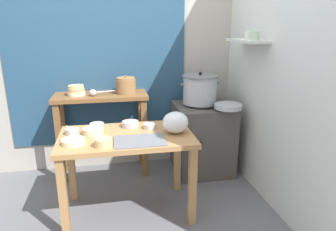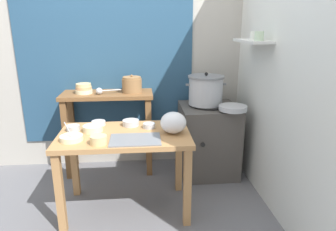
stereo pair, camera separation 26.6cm
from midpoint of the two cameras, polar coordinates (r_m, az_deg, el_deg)
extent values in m
plane|color=slate|center=(2.85, -6.42, -17.53)|extent=(9.00, 9.00, 0.00)
cube|color=#B2ADA3|center=(3.47, -5.11, 11.74)|extent=(4.40, 0.10, 2.60)
cube|color=navy|center=(3.41, -9.43, 12.35)|extent=(1.90, 0.02, 2.10)
cube|color=silver|center=(2.89, 22.15, 9.59)|extent=(0.10, 3.20, 2.60)
cube|color=silver|center=(2.99, 18.10, 13.09)|extent=(0.20, 0.56, 0.02)
cylinder|color=#B7D1AD|center=(2.85, 19.41, 13.87)|extent=(0.08, 0.08, 0.08)
cylinder|color=silver|center=(2.96, 18.41, 14.01)|extent=(0.07, 0.07, 0.08)
cube|color=#B27F4C|center=(2.57, -5.25, -3.79)|extent=(1.10, 0.66, 0.04)
cube|color=#B27F4C|center=(2.53, -16.76, -13.91)|extent=(0.06, 0.06, 0.68)
cube|color=#B27F4C|center=(2.52, 6.75, -13.35)|extent=(0.06, 0.06, 0.68)
cube|color=#B27F4C|center=(3.01, -14.72, -8.53)|extent=(0.06, 0.06, 0.68)
cube|color=#B27F4C|center=(3.01, 4.59, -8.05)|extent=(0.06, 0.06, 0.68)
cube|color=brown|center=(3.27, -9.06, 3.85)|extent=(0.96, 0.40, 0.04)
cube|color=brown|center=(3.32, -16.31, -4.59)|extent=(0.06, 0.06, 0.86)
cube|color=brown|center=(3.26, -1.28, -4.28)|extent=(0.06, 0.06, 0.86)
cube|color=brown|center=(3.59, -15.44, -2.86)|extent=(0.06, 0.06, 0.86)
cube|color=brown|center=(3.54, -1.61, -2.54)|extent=(0.06, 0.06, 0.86)
cube|color=#4C4742|center=(3.40, 9.73, -4.53)|extent=(0.60, 0.60, 0.76)
cylinder|color=black|center=(3.28, 10.07, 1.83)|extent=(0.36, 0.36, 0.02)
cylinder|color=black|center=(3.07, 9.05, -5.46)|extent=(0.04, 0.02, 0.04)
cylinder|color=#B7BABF|center=(3.25, 9.43, 4.52)|extent=(0.35, 0.35, 0.29)
cylinder|color=slate|center=(3.22, 9.56, 7.17)|extent=(0.38, 0.38, 0.02)
sphere|color=black|center=(3.22, 9.58, 7.66)|extent=(0.04, 0.04, 0.04)
cube|color=slate|center=(3.19, 6.08, 5.74)|extent=(0.04, 0.02, 0.02)
cube|color=slate|center=(3.29, 12.80, 5.74)|extent=(0.04, 0.02, 0.02)
cylinder|color=olive|center=(3.25, -4.44, 5.59)|extent=(0.21, 0.21, 0.15)
cylinder|color=olive|center=(3.23, -4.47, 7.05)|extent=(0.19, 0.19, 0.02)
sphere|color=olive|center=(3.23, -4.48, 7.43)|extent=(0.02, 0.02, 0.02)
cylinder|color=beige|center=(3.29, -13.27, 4.39)|extent=(0.18, 0.18, 0.04)
cylinder|color=tan|center=(3.28, -13.31, 5.01)|extent=(0.17, 0.17, 0.03)
cylinder|color=#E5C684|center=(3.27, -13.35, 5.55)|extent=(0.16, 0.16, 0.03)
sphere|color=#B7BABF|center=(3.20, -10.47, 4.50)|extent=(0.07, 0.07, 0.07)
cylinder|color=#B7BABF|center=(3.22, -8.11, 4.69)|extent=(0.20, 0.06, 0.01)
cube|color=slate|center=(2.41, -3.00, -4.59)|extent=(0.40, 0.28, 0.01)
ellipsoid|color=white|center=(2.54, 4.00, -1.38)|extent=(0.22, 0.21, 0.18)
cylinder|color=#B7BABF|center=(3.10, 14.49, 1.35)|extent=(0.28, 0.28, 0.05)
cylinder|color=#B7BABF|center=(2.68, -0.74, -1.95)|extent=(0.11, 0.11, 0.04)
cylinder|color=#BFB28C|center=(2.67, -0.74, -1.64)|extent=(0.09, 0.09, 0.01)
cylinder|color=#B7BABF|center=(2.69, -14.70, -2.34)|extent=(0.11, 0.11, 0.05)
cylinder|color=maroon|center=(2.69, -14.72, -1.98)|extent=(0.10, 0.10, 0.01)
cylinder|color=#B7BABF|center=(2.74, -4.24, -1.43)|extent=(0.15, 0.15, 0.05)
cylinder|color=#BFB28C|center=(2.74, -4.25, -1.04)|extent=(0.13, 0.13, 0.01)
cylinder|color=beige|center=(2.47, -14.76, -4.17)|extent=(0.18, 0.18, 0.04)
cylinder|color=maroon|center=(2.47, -14.79, -3.85)|extent=(0.15, 0.15, 0.01)
cylinder|color=#B7BABF|center=(2.43, -15.06, -3.02)|extent=(0.08, 0.03, 0.16)
cylinder|color=beige|center=(2.64, -11.13, -2.44)|extent=(0.17, 0.17, 0.05)
cylinder|color=beige|center=(2.63, -11.16, -2.02)|extent=(0.14, 0.14, 0.01)
cylinder|color=#B7BABF|center=(2.79, -10.26, -1.45)|extent=(0.13, 0.13, 0.04)
cylinder|color=#BFB28C|center=(2.79, -10.28, -1.18)|extent=(0.11, 0.11, 0.01)
cylinder|color=#E5C684|center=(2.35, -9.75, -4.60)|extent=(0.13, 0.13, 0.07)
cylinder|color=maroon|center=(2.34, -9.79, -3.97)|extent=(0.11, 0.11, 0.01)
camera|label=1|loc=(0.13, -87.18, 0.85)|focal=32.52mm
camera|label=2|loc=(0.13, 92.82, -0.85)|focal=32.52mm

